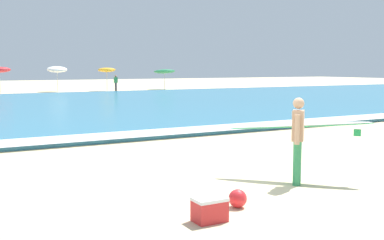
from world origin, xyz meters
TOP-DOWN VIEW (x-y plane):
  - ground_plane at (0.00, 0.00)m, footprint 160.00×160.00m
  - sea at (0.00, 20.07)m, footprint 120.00×28.00m
  - surf_foam at (0.00, 6.67)m, footprint 120.00×1.54m
  - surfer_with_board at (1.28, -0.45)m, footprint 2.28×2.30m
  - beach_umbrella_3 at (5.54, 38.26)m, footprint 1.89×1.93m
  - beach_umbrella_4 at (10.04, 37.00)m, footprint 1.72×1.72m
  - beach_umbrella_5 at (16.37, 37.19)m, footprint 2.23×2.26m
  - beachgoer_near_row_left at (10.35, 35.35)m, footprint 0.32×0.20m
  - beach_ball at (-0.82, -1.36)m, footprint 0.31×0.31m
  - cooler_box at (-1.60, -1.75)m, footprint 0.49×0.35m

SIDE VIEW (x-z plane):
  - ground_plane at x=0.00m, z-range 0.00..0.00m
  - sea at x=0.00m, z-range 0.00..0.14m
  - surf_foam at x=0.00m, z-range 0.14..0.15m
  - beach_ball at x=-0.82m, z-range 0.00..0.31m
  - cooler_box at x=-1.60m, z-range 0.00..0.37m
  - beachgoer_near_row_left at x=10.35m, z-range 0.05..1.63m
  - surfer_with_board at x=1.28m, z-range 0.17..1.90m
  - beach_umbrella_5 at x=16.37m, z-range 0.79..2.97m
  - beach_umbrella_4 at x=10.04m, z-range 0.91..3.20m
  - beach_umbrella_3 at x=5.54m, z-range 0.87..3.36m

